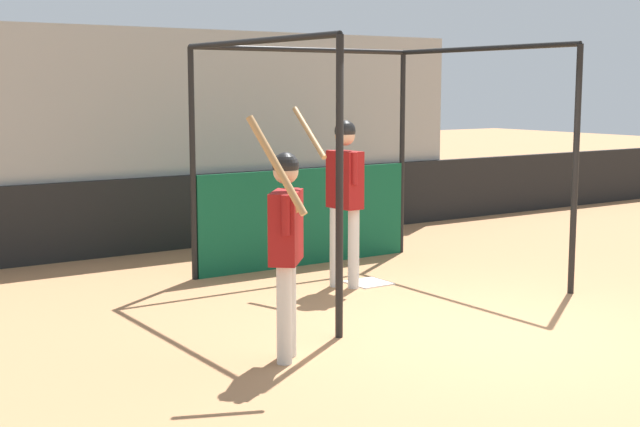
# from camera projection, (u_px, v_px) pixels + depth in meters

# --- Properties ---
(ground_plane) EXTENTS (60.00, 60.00, 0.00)m
(ground_plane) POSITION_uv_depth(u_px,v_px,m) (489.00, 331.00, 8.41)
(ground_plane) COLOR #A8754C
(outfield_wall) EXTENTS (24.00, 0.12, 1.04)m
(outfield_wall) POSITION_uv_depth(u_px,v_px,m) (216.00, 209.00, 12.92)
(outfield_wall) COLOR black
(outfield_wall) RESTS_ON ground
(bleacher_section) EXTENTS (8.70, 4.00, 3.12)m
(bleacher_section) POSITION_uv_depth(u_px,v_px,m) (156.00, 132.00, 14.47)
(bleacher_section) COLOR #9E9E99
(bleacher_section) RESTS_ON ground
(batting_cage) EXTENTS (3.23, 3.07, 2.78)m
(batting_cage) POSITION_uv_depth(u_px,v_px,m) (331.00, 177.00, 10.90)
(batting_cage) COLOR black
(batting_cage) RESTS_ON ground
(home_plate) EXTENTS (0.44, 0.44, 0.02)m
(home_plate) POSITION_uv_depth(u_px,v_px,m) (369.00, 283.00, 10.43)
(home_plate) COLOR white
(home_plate) RESTS_ON ground
(player_batter) EXTENTS (0.54, 0.88, 2.06)m
(player_batter) POSITION_uv_depth(u_px,v_px,m) (344.00, 185.00, 10.08)
(player_batter) COLOR silver
(player_batter) RESTS_ON ground
(player_waiting) EXTENTS (0.64, 0.80, 2.06)m
(player_waiting) POSITION_uv_depth(u_px,v_px,m) (286.00, 236.00, 7.36)
(player_waiting) COLOR silver
(player_waiting) RESTS_ON ground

